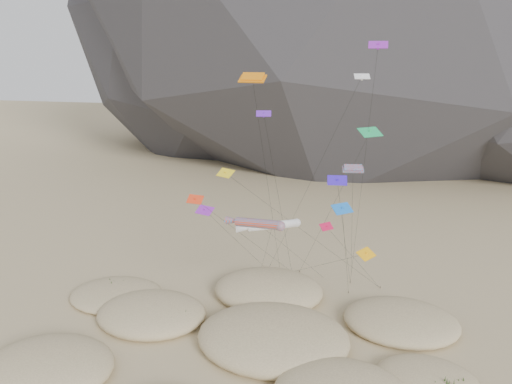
% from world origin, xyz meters
% --- Properties ---
extents(ground, '(500.00, 500.00, 0.00)m').
position_xyz_m(ground, '(0.00, 0.00, 0.00)').
color(ground, '#CCB789').
rests_on(ground, ground).
extents(dunes, '(48.43, 37.09, 3.93)m').
position_xyz_m(dunes, '(-2.29, 4.89, 0.73)').
color(dunes, '#CCB789').
rests_on(dunes, ground).
extents(dune_grass, '(42.64, 30.03, 1.42)m').
position_xyz_m(dune_grass, '(0.51, 3.76, 0.85)').
color(dune_grass, black).
rests_on(dune_grass, ground).
extents(kite_stakes, '(19.20, 4.89, 0.30)m').
position_xyz_m(kite_stakes, '(2.25, 22.32, 0.15)').
color(kite_stakes, '#3F2D1E').
rests_on(kite_stakes, ground).
extents(rainbow_tube_kite, '(9.52, 18.16, 14.04)m').
position_xyz_m(rainbow_tube_kite, '(-1.07, 6.83, 13.21)').
color(rainbow_tube_kite, '#FF411A').
rests_on(rainbow_tube_kite, ground).
extents(white_tube_kite, '(7.31, 13.59, 12.09)m').
position_xyz_m(white_tube_kite, '(-0.62, 11.66, 11.34)').
color(white_tube_kite, white).
rests_on(white_tube_kite, ground).
extents(orange_parafoil, '(3.08, 15.15, 28.56)m').
position_xyz_m(orange_parafoil, '(-2.50, 11.22, 27.72)').
color(orange_parafoil, orange).
rests_on(orange_parafoil, ground).
extents(multi_parafoil, '(2.40, 14.73, 18.89)m').
position_xyz_m(multi_parafoil, '(8.45, 12.39, 18.21)').
color(multi_parafoil, red).
rests_on(multi_parafoil, ground).
extents(delta_kites, '(22.44, 18.64, 31.69)m').
position_xyz_m(delta_kites, '(3.70, 11.67, 17.80)').
color(delta_kites, '#6322C7').
rests_on(delta_kites, ground).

